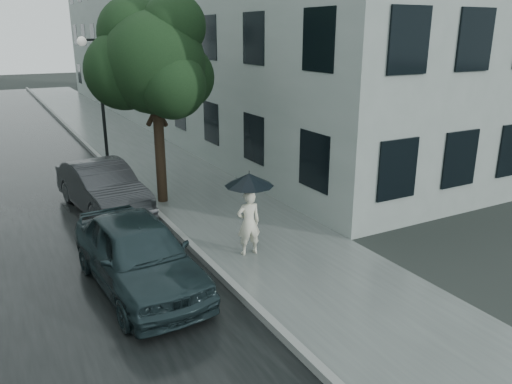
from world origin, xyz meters
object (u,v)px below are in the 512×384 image
car_far (103,187)px  car_near (138,253)px  lamp_post (97,93)px  street_tree (153,61)px  pedestrian (249,223)px

car_far → car_near: bearing=-102.1°
lamp_post → car_near: bearing=-114.1°
lamp_post → car_near: lamp_post is taller
street_tree → car_near: bearing=-112.9°
street_tree → car_near: size_ratio=1.39×
car_near → car_far: 4.88m
car_near → car_far: (0.39, 4.86, -0.04)m
pedestrian → street_tree: size_ratio=0.26×
street_tree → lamp_post: (-0.59, 4.96, -1.34)m
street_tree → lamp_post: size_ratio=1.25×
car_near → street_tree: bearing=63.5°
pedestrian → car_far: size_ratio=0.36×
lamp_post → car_near: 10.22m
pedestrian → lamp_post: lamp_post is taller
street_tree → car_near: street_tree is taller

